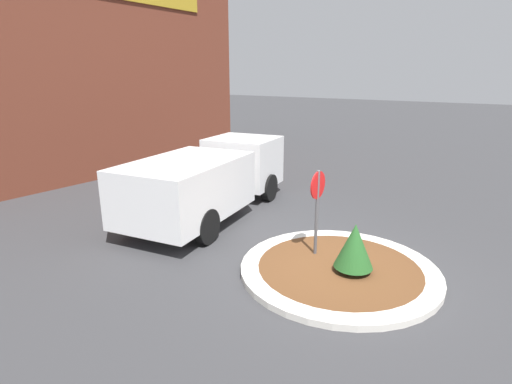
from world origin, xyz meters
TOP-DOWN VIEW (x-y plane):
  - ground_plane at (0.00, 0.00)m, footprint 120.00×120.00m
  - traffic_island at (0.00, 0.00)m, footprint 4.09×4.09m
  - stop_sign at (0.28, 0.71)m, footprint 0.61×0.07m
  - island_shrub at (-0.03, -0.32)m, footprint 0.78×0.78m
  - utility_truck at (1.10, 4.62)m, footprint 6.51×3.38m
  - storefront_building at (1.98, 13.96)m, footprint 15.18×6.07m

SIDE VIEW (x-z plane):
  - ground_plane at x=0.00m, z-range 0.00..0.00m
  - traffic_island at x=0.00m, z-range 0.00..0.13m
  - island_shrub at x=-0.03m, z-range 0.19..1.21m
  - utility_truck at x=1.10m, z-range 0.13..2.11m
  - stop_sign at x=0.28m, z-range 0.37..2.40m
  - storefront_building at x=1.98m, z-range 0.00..7.98m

